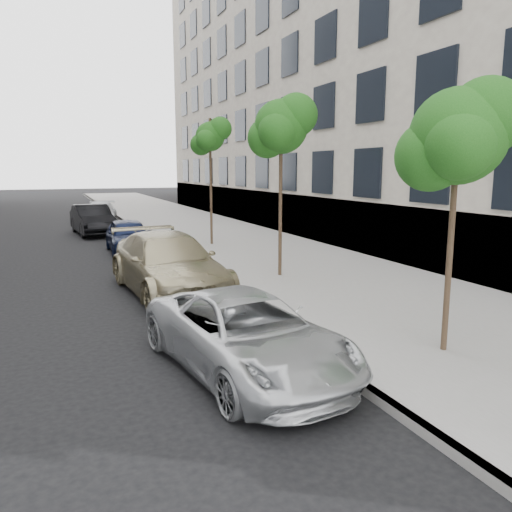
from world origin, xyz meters
TOP-DOWN VIEW (x-y plane):
  - ground at (0.00, 0.00)m, footprint 160.00×160.00m
  - sidewalk at (4.30, 24.00)m, footprint 6.40×72.00m
  - curb at (1.18, 24.00)m, footprint 0.15×72.00m
  - tree_near at (3.23, 1.50)m, footprint 1.83×1.63m
  - tree_mid at (3.23, 8.00)m, footprint 1.79×1.59m
  - tree_far at (3.23, 14.50)m, footprint 1.54×1.34m
  - minivan at (-0.10, 2.22)m, footprint 2.58×4.60m
  - suv at (-0.10, 7.63)m, footprint 2.53×5.38m
  - sedan_blue at (-0.10, 14.47)m, footprint 1.59×3.79m
  - sedan_black at (-0.92, 20.55)m, footprint 1.94×4.48m
  - sedan_rear at (-0.10, 25.45)m, footprint 2.40×4.48m

SIDE VIEW (x-z plane):
  - ground at x=0.00m, z-range 0.00..0.00m
  - sidewalk at x=4.30m, z-range 0.00..0.14m
  - curb at x=1.18m, z-range 0.00..0.14m
  - minivan at x=-0.10m, z-range 0.00..1.22m
  - sedan_rear at x=-0.10m, z-range 0.00..1.23m
  - sedan_blue at x=-0.10m, z-range 0.00..1.28m
  - sedan_black at x=-0.92m, z-range 0.00..1.43m
  - suv at x=-0.10m, z-range 0.00..1.52m
  - tree_near at x=3.23m, z-range 1.45..5.86m
  - tree_mid at x=3.23m, z-range 1.77..6.80m
  - tree_far at x=3.23m, z-range 1.87..6.88m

